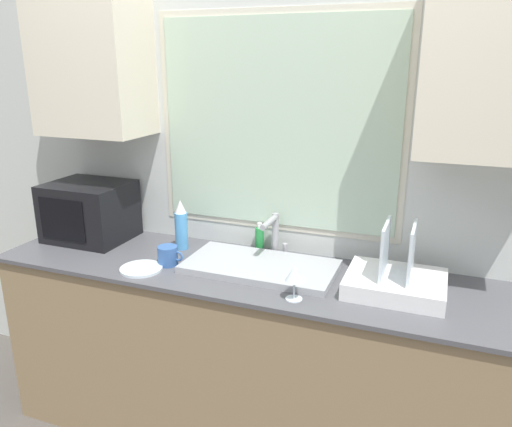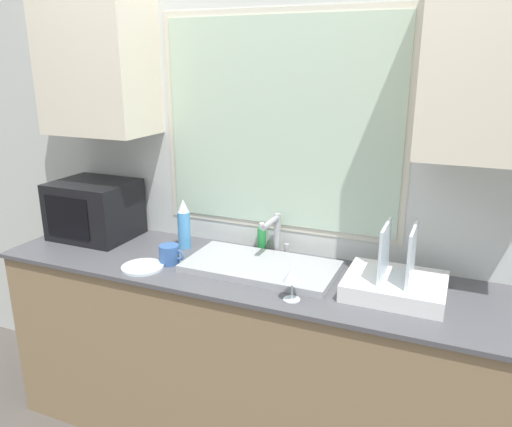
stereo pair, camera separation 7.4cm
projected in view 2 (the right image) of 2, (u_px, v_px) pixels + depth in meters
The scene contains 11 objects.
countertop at pixel (255, 359), 2.37m from camera, with size 2.47×0.61×0.91m.
wall_back at pixel (278, 150), 2.33m from camera, with size 6.00×0.38×2.60m.
sink_basin at pixel (261, 266), 2.25m from camera, with size 0.68×0.35×0.03m.
faucet at pixel (276, 232), 2.36m from camera, with size 0.08×0.20×0.21m.
microwave at pixel (95, 209), 2.63m from camera, with size 0.41×0.34×0.30m.
dish_rack at pixel (395, 282), 2.00m from camera, with size 0.39×0.32×0.29m.
spray_bottle at pixel (184, 225), 2.48m from camera, with size 0.06×0.06×0.25m.
soap_bottle at pixel (262, 238), 2.47m from camera, with size 0.04×0.04×0.14m.
mug_near_sink at pixel (170, 254), 2.30m from camera, with size 0.12×0.09×0.09m.
wine_glass at pixel (292, 276), 1.93m from camera, with size 0.07×0.07×0.14m.
small_plate at pixel (143, 267), 2.26m from camera, with size 0.19×0.19×0.01m.
Camera 2 is at (0.82, -1.60, 1.82)m, focal length 35.00 mm.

